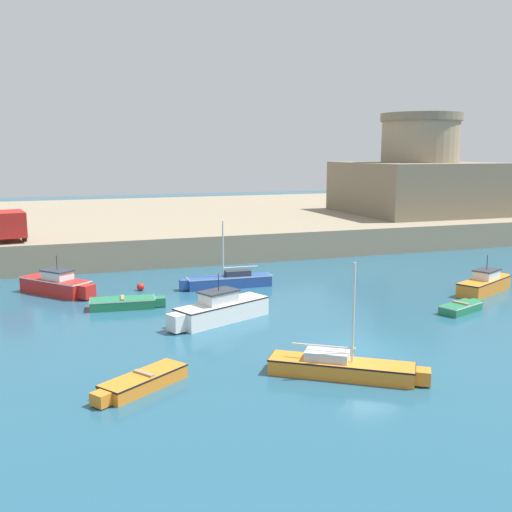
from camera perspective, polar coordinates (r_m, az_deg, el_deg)
name	(u,v)px	position (r m, az deg, el deg)	size (l,w,h in m)	color
ground_plane	(366,350)	(27.54, 10.39, -8.80)	(200.00, 200.00, 0.00)	#235670
quay_seawall	(176,222)	(65.82, -7.59, 3.24)	(120.00, 40.00, 2.28)	gray
dinghy_orange_1	(142,381)	(23.23, -10.82, -11.64)	(3.87, 3.07, 0.62)	orange
motorboat_red_2	(57,285)	(39.11, -18.40, -2.61)	(4.45, 4.98, 2.45)	red
motorboat_white_3	(220,309)	(31.35, -3.44, -5.10)	(5.94, 3.61, 2.56)	white
dinghy_green_4	(462,307)	(35.08, 19.00, -4.62)	(3.26, 2.00, 0.56)	#237A4C
motorboat_orange_5	(485,284)	(40.31, 20.99, -2.46)	(5.36, 3.44, 2.36)	orange
sailboat_orange_6	(343,367)	(24.19, 8.26, -10.40)	(5.73, 4.37, 4.61)	orange
sailboat_blue_7	(228,280)	(39.02, -2.64, -2.34)	(6.05, 1.40, 4.37)	#284C9E
dinghy_green_8	(125,303)	(34.74, -12.36, -4.36)	(4.27, 1.72, 0.66)	#237A4C
mooring_buoy	(141,287)	(38.87, -10.94, -2.89)	(0.49, 0.49, 0.49)	red
fortress	(418,179)	(65.88, 15.22, 7.12)	(14.42, 14.42, 10.32)	#796C57
harbor_shed_near_wharf	(511,189)	(67.20, 23.12, 5.90)	(5.91, 4.55, 5.24)	#BCB29E
truck_on_quay	(8,224)	(47.40, -22.54, 2.82)	(2.73, 4.57, 2.20)	#AD1E19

